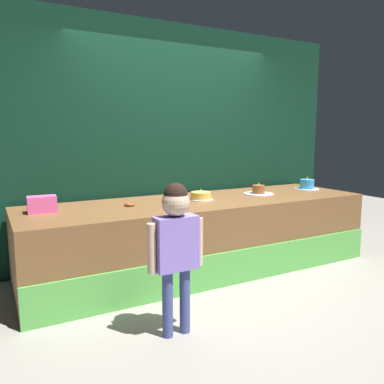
% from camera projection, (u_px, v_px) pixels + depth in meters
% --- Properties ---
extents(ground_plane, '(12.00, 12.00, 0.00)m').
position_uv_depth(ground_plane, '(229.00, 285.00, 3.76)').
color(ground_plane, gray).
extents(stage_platform, '(3.75, 1.12, 0.76)m').
position_uv_depth(stage_platform, '(202.00, 235.00, 4.17)').
color(stage_platform, brown).
rests_on(stage_platform, ground_plane).
extents(curtain_backdrop, '(4.53, 0.08, 2.72)m').
position_uv_depth(curtain_backdrop, '(175.00, 143.00, 4.60)').
color(curtain_backdrop, black).
rests_on(curtain_backdrop, ground_plane).
extents(child_figure, '(0.44, 0.20, 1.13)m').
position_uv_depth(child_figure, '(176.00, 238.00, 2.73)').
color(child_figure, '#3F4C8C').
rests_on(child_figure, ground_plane).
extents(pink_box, '(0.26, 0.16, 0.15)m').
position_uv_depth(pink_box, '(42.00, 204.00, 3.45)').
color(pink_box, '#F158A4').
rests_on(pink_box, stage_platform).
extents(donut, '(0.10, 0.10, 0.03)m').
position_uv_depth(donut, '(130.00, 204.00, 3.77)').
color(donut, brown).
rests_on(donut, stage_platform).
extents(cake_left, '(0.26, 0.26, 0.13)m').
position_uv_depth(cake_left, '(201.00, 196.00, 4.13)').
color(cake_left, silver).
rests_on(cake_left, stage_platform).
extents(cake_center, '(0.36, 0.36, 0.15)m').
position_uv_depth(cake_center, '(259.00, 191.00, 4.52)').
color(cake_center, silver).
rests_on(cake_center, stage_platform).
extents(cake_right, '(0.31, 0.31, 0.17)m').
position_uv_depth(cake_right, '(307.00, 185.00, 4.92)').
color(cake_right, white).
rests_on(cake_right, stage_platform).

